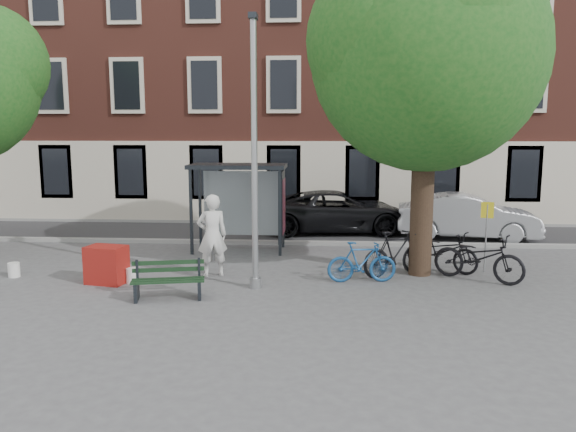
# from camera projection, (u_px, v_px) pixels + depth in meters

# --- Properties ---
(ground) EXTENTS (90.00, 90.00, 0.00)m
(ground) POSITION_uv_depth(u_px,v_px,m) (256.00, 288.00, 13.01)
(ground) COLOR #4C4C4F
(ground) RESTS_ON ground
(road) EXTENTS (40.00, 4.00, 0.01)m
(road) POSITION_uv_depth(u_px,v_px,m) (280.00, 233.00, 19.91)
(road) COLOR #28282B
(road) RESTS_ON ground
(curb_near) EXTENTS (40.00, 0.25, 0.12)m
(curb_near) POSITION_uv_depth(u_px,v_px,m) (275.00, 243.00, 17.93)
(curb_near) COLOR gray
(curb_near) RESTS_ON ground
(curb_far) EXTENTS (40.00, 0.25, 0.12)m
(curb_far) POSITION_uv_depth(u_px,v_px,m) (284.00, 222.00, 21.87)
(curb_far) COLOR gray
(curb_far) RESTS_ON ground
(building_row) EXTENTS (30.00, 8.00, 14.00)m
(building_row) POSITION_uv_depth(u_px,v_px,m) (290.00, 53.00, 24.77)
(building_row) COLOR brown
(building_row) RESTS_ON ground
(lamppost) EXTENTS (0.28, 0.35, 6.11)m
(lamppost) POSITION_uv_depth(u_px,v_px,m) (254.00, 168.00, 12.58)
(lamppost) COLOR #9EA0A3
(lamppost) RESTS_ON ground
(tree_right) EXTENTS (5.76, 5.60, 8.20)m
(tree_right) POSITION_uv_depth(u_px,v_px,m) (429.00, 45.00, 13.26)
(tree_right) COLOR black
(tree_right) RESTS_ON ground
(bus_shelter) EXTENTS (2.85, 1.45, 2.62)m
(bus_shelter) POSITION_uv_depth(u_px,v_px,m) (252.00, 187.00, 16.80)
(bus_shelter) COLOR #1E2328
(bus_shelter) RESTS_ON ground
(painter) EXTENTS (0.88, 0.73, 2.06)m
(painter) POSITION_uv_depth(u_px,v_px,m) (212.00, 235.00, 13.91)
(painter) COLOR silver
(painter) RESTS_ON ground
(bench) EXTENTS (1.62, 0.81, 0.80)m
(bench) POSITION_uv_depth(u_px,v_px,m) (168.00, 282.00, 12.12)
(bench) COLOR #1E2328
(bench) RESTS_ON ground
(bike_a) EXTENTS (2.00, 1.78, 1.05)m
(bike_a) POSITION_uv_depth(u_px,v_px,m) (442.00, 251.00, 14.54)
(bike_a) COLOR black
(bike_a) RESTS_ON ground
(bike_b) EXTENTS (1.70, 0.65, 0.99)m
(bike_b) POSITION_uv_depth(u_px,v_px,m) (362.00, 262.00, 13.41)
(bike_b) COLOR navy
(bike_b) RESTS_ON ground
(bike_c) EXTENTS (2.27, 1.80, 1.15)m
(bike_c) POSITION_uv_depth(u_px,v_px,m) (479.00, 257.00, 13.55)
(bike_c) COLOR black
(bike_c) RESTS_ON ground
(bike_d) EXTENTS (1.94, 1.44, 1.16)m
(bike_d) POSITION_uv_depth(u_px,v_px,m) (396.00, 253.00, 13.99)
(bike_d) COLOR black
(bike_d) RESTS_ON ground
(car_dark) EXTENTS (5.56, 2.99, 1.48)m
(car_dark) POSITION_uv_depth(u_px,v_px,m) (337.00, 211.00, 20.04)
(car_dark) COLOR black
(car_dark) RESTS_ON ground
(car_silver) EXTENTS (4.74, 2.16, 1.51)m
(car_silver) POSITION_uv_depth(u_px,v_px,m) (468.00, 217.00, 18.74)
(car_silver) COLOR #96989D
(car_silver) RESTS_ON ground
(red_stand) EXTENTS (1.00, 0.77, 0.90)m
(red_stand) POSITION_uv_depth(u_px,v_px,m) (107.00, 265.00, 13.33)
(red_stand) COLOR maroon
(red_stand) RESTS_ON ground
(bucket_b) EXTENTS (0.30, 0.30, 0.36)m
(bucket_b) POSITION_uv_depth(u_px,v_px,m) (132.00, 275.00, 13.40)
(bucket_b) COLOR white
(bucket_b) RESTS_ON ground
(bucket_c) EXTENTS (0.35, 0.35, 0.36)m
(bucket_c) POSITION_uv_depth(u_px,v_px,m) (14.00, 270.00, 13.94)
(bucket_c) COLOR white
(bucket_c) RESTS_ON ground
(notice_sign) EXTENTS (0.31, 0.12, 1.82)m
(notice_sign) POSITION_uv_depth(u_px,v_px,m) (487.00, 222.00, 14.25)
(notice_sign) COLOR #9EA0A3
(notice_sign) RESTS_ON ground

